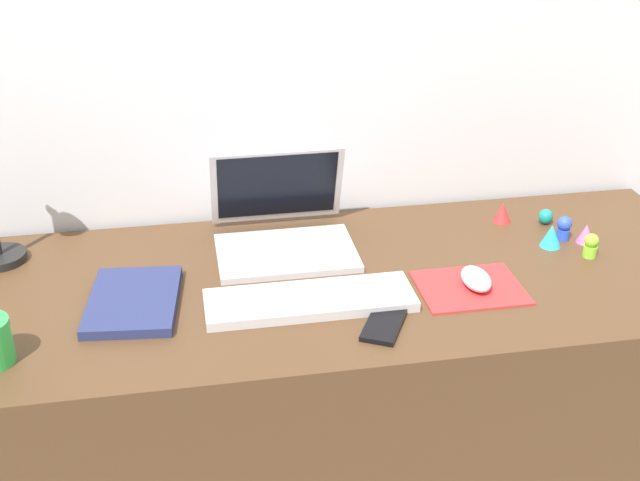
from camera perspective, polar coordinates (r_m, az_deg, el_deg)
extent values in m
cube|color=silver|center=(2.02, -0.83, 2.87)|extent=(2.88, 0.05, 1.52)
cube|color=#4C331E|center=(1.92, 1.08, -12.22)|extent=(1.68, 0.64, 0.74)
cube|color=silver|center=(1.79, -2.34, -0.86)|extent=(0.30, 0.21, 0.01)
cube|color=silver|center=(1.87, -3.00, 3.82)|extent=(0.30, 0.07, 0.19)
cube|color=black|center=(1.87, -2.98, 3.81)|extent=(0.27, 0.06, 0.17)
cube|color=silver|center=(1.61, -0.70, -4.17)|extent=(0.41, 0.13, 0.02)
cube|color=red|center=(1.70, 10.34, -3.23)|extent=(0.21, 0.17, 0.00)
ellipsoid|color=silver|center=(1.69, 10.75, -2.62)|extent=(0.06, 0.10, 0.03)
cube|color=black|center=(1.56, 4.46, -5.79)|extent=(0.12, 0.14, 0.01)
cylinder|color=black|center=(1.90, -21.26, -1.10)|extent=(0.11, 0.11, 0.02)
cube|color=navy|center=(1.65, -12.79, -4.11)|extent=(0.20, 0.26, 0.02)
cone|color=red|center=(1.99, 12.52, 1.92)|extent=(0.04, 0.04, 0.05)
cone|color=pink|center=(1.94, 17.93, 0.47)|extent=(0.04, 0.04, 0.04)
ellipsoid|color=teal|center=(2.00, 15.35, 1.61)|extent=(0.03, 0.03, 0.04)
cone|color=#28B7CC|center=(1.90, 15.72, 0.33)|extent=(0.05, 0.05, 0.05)
cylinder|color=#8CDB33|center=(1.88, 18.18, -0.71)|extent=(0.03, 0.03, 0.03)
sphere|color=#8CDB33|center=(1.87, 18.29, -0.01)|extent=(0.03, 0.03, 0.03)
cylinder|color=blue|center=(1.94, 16.46, 0.43)|extent=(0.03, 0.03, 0.03)
sphere|color=blue|center=(1.93, 16.57, 1.14)|extent=(0.03, 0.03, 0.03)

